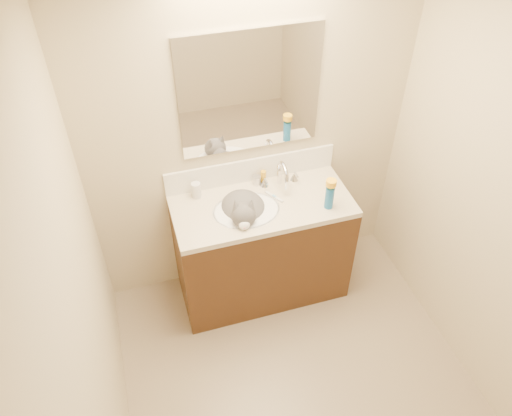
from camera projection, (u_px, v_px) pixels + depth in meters
ground at (307, 401)px, 3.18m from camera, size 2.50×2.50×0.00m
room_shell at (330, 236)px, 2.19m from camera, size 2.24×2.54×2.52m
vanity_cabinet at (262, 250)px, 3.60m from camera, size 1.20×0.55×0.82m
counter_slab at (262, 206)px, 3.32m from camera, size 1.20×0.55×0.04m
basin at (246, 218)px, 3.30m from camera, size 0.45×0.36×0.14m
faucet at (282, 176)px, 3.38m from camera, size 0.28×0.20×0.21m
cat at (244, 211)px, 3.28m from camera, size 0.38×0.46×0.33m
backsplash at (251, 170)px, 3.43m from camera, size 1.20×0.02×0.18m
mirror at (250, 93)px, 3.04m from camera, size 0.90×0.02×0.80m
pill_bottle at (196, 190)px, 3.32m from camera, size 0.08×0.08×0.11m
pill_label at (196, 192)px, 3.33m from camera, size 0.07×0.07×0.04m
silver_jar at (257, 180)px, 3.44m from camera, size 0.07×0.07×0.07m
amber_bottle at (263, 177)px, 3.45m from camera, size 0.04×0.04×0.09m
toothbrush at (274, 197)px, 3.35m from camera, size 0.09×0.14×0.01m
toothbrush_head at (274, 196)px, 3.35m from camera, size 0.03×0.03×0.01m
spray_can at (329, 198)px, 3.23m from camera, size 0.07×0.07×0.16m
spray_cap at (331, 183)px, 3.15m from camera, size 0.08×0.08×0.04m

